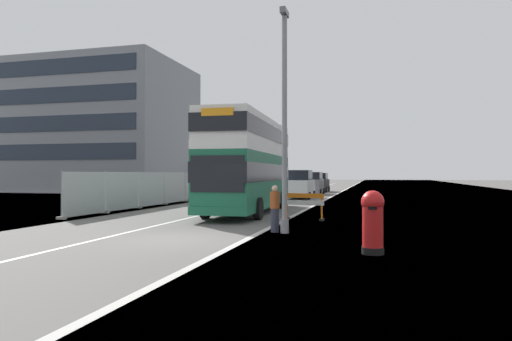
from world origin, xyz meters
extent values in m
cube|color=#565451|center=(0.00, 0.00, -0.05)|extent=(140.00, 280.00, 0.10)
cube|color=#B2AFA8|center=(1.92, 0.00, 0.00)|extent=(0.24, 196.00, 0.01)
cube|color=silver|center=(-2.58, 0.00, 0.00)|extent=(0.16, 168.00, 0.01)
cube|color=#196042|center=(-0.65, 9.88, 1.71)|extent=(3.00, 11.51, 2.72)
cube|color=silver|center=(-0.65, 9.88, 3.27)|extent=(3.00, 11.51, 0.40)
cube|color=silver|center=(-0.65, 9.88, 4.18)|extent=(2.97, 11.40, 1.41)
cube|color=black|center=(-0.65, 9.88, 2.12)|extent=(3.03, 11.63, 0.87)
cube|color=black|center=(-0.65, 9.88, 4.18)|extent=(3.02, 11.57, 0.78)
cube|color=black|center=(-0.38, 4.16, 2.05)|extent=(2.27, 0.17, 1.50)
cube|color=orange|center=(-0.38, 4.16, 4.57)|extent=(1.36, 0.12, 0.32)
cube|color=#196042|center=(-0.65, 9.88, 0.53)|extent=(3.03, 11.63, 0.36)
cylinder|color=black|center=(-1.72, 6.29, 0.50)|extent=(0.35, 1.01, 1.00)
cylinder|color=black|center=(0.75, 6.40, 0.50)|extent=(0.35, 1.01, 1.00)
cylinder|color=black|center=(-2.03, 12.96, 0.50)|extent=(0.35, 1.01, 1.00)
cylinder|color=black|center=(0.44, 13.07, 0.50)|extent=(0.35, 1.01, 1.00)
cylinder|color=gray|center=(2.78, 2.24, 3.77)|extent=(0.18, 0.18, 7.54)
cube|color=slate|center=(2.78, 2.24, 7.66)|extent=(0.20, 0.70, 0.20)
cylinder|color=gray|center=(2.78, 2.24, 0.25)|extent=(0.29, 0.29, 0.50)
cylinder|color=black|center=(5.77, -1.19, 0.09)|extent=(0.57, 0.57, 0.18)
cylinder|color=red|center=(5.77, -1.19, 0.76)|extent=(0.52, 0.52, 1.16)
sphere|color=red|center=(5.77, -1.19, 1.34)|extent=(0.59, 0.59, 0.59)
cube|color=black|center=(5.77, -1.46, 1.20)|extent=(0.22, 0.03, 0.07)
cube|color=orange|center=(2.73, 6.89, 1.08)|extent=(1.78, 0.32, 0.20)
cube|color=white|center=(2.73, 6.89, 0.76)|extent=(1.78, 0.32, 0.20)
cube|color=orange|center=(1.93, 7.00, 0.54)|extent=(0.08, 0.08, 1.08)
cube|color=black|center=(1.93, 7.00, 0.04)|extent=(0.20, 0.45, 0.08)
cube|color=orange|center=(3.53, 6.78, 0.54)|extent=(0.08, 0.08, 1.08)
cube|color=black|center=(3.53, 6.78, 0.04)|extent=(0.20, 0.45, 0.08)
cube|color=#A8AAAD|center=(-7.86, 6.01, 1.10)|extent=(0.04, 3.26, 2.10)
cube|color=#A8AAAD|center=(-7.86, 9.41, 1.10)|extent=(0.04, 3.26, 2.10)
cube|color=#A8AAAD|center=(-7.86, 12.81, 1.10)|extent=(0.04, 3.26, 2.10)
cube|color=#A8AAAD|center=(-7.86, 16.21, 1.10)|extent=(0.04, 3.26, 2.10)
cube|color=#A8AAAD|center=(-7.86, 19.61, 1.10)|extent=(0.04, 3.26, 2.10)
cube|color=#A8AAAD|center=(-7.86, 23.01, 1.10)|extent=(0.04, 3.26, 2.10)
cube|color=#A8AAAD|center=(-7.86, 26.41, 1.10)|extent=(0.04, 3.26, 2.10)
cube|color=#A8AAAD|center=(-7.86, 29.81, 1.10)|extent=(0.04, 3.26, 2.10)
cylinder|color=#939699|center=(-7.86, 4.31, 1.10)|extent=(0.06, 0.06, 2.20)
cube|color=gray|center=(-7.86, 4.31, 0.06)|extent=(0.44, 0.20, 0.12)
cylinder|color=#939699|center=(-7.86, 7.71, 1.10)|extent=(0.06, 0.06, 2.20)
cube|color=gray|center=(-7.86, 7.71, 0.06)|extent=(0.44, 0.20, 0.12)
cylinder|color=#939699|center=(-7.86, 11.11, 1.10)|extent=(0.06, 0.06, 2.20)
cube|color=gray|center=(-7.86, 11.11, 0.06)|extent=(0.44, 0.20, 0.12)
cylinder|color=#939699|center=(-7.86, 14.51, 1.10)|extent=(0.06, 0.06, 2.20)
cube|color=gray|center=(-7.86, 14.51, 0.06)|extent=(0.44, 0.20, 0.12)
cylinder|color=#939699|center=(-7.86, 17.91, 1.10)|extent=(0.06, 0.06, 2.20)
cube|color=gray|center=(-7.86, 17.91, 0.06)|extent=(0.44, 0.20, 0.12)
cylinder|color=#939699|center=(-7.86, 21.31, 1.10)|extent=(0.06, 0.06, 2.20)
cube|color=gray|center=(-7.86, 21.31, 0.06)|extent=(0.44, 0.20, 0.12)
cylinder|color=#939699|center=(-7.86, 24.71, 1.10)|extent=(0.06, 0.06, 2.20)
cube|color=gray|center=(-7.86, 24.71, 0.06)|extent=(0.44, 0.20, 0.12)
cylinder|color=#939699|center=(-7.86, 28.11, 1.10)|extent=(0.06, 0.06, 2.20)
cube|color=gray|center=(-7.86, 28.11, 0.06)|extent=(0.44, 0.20, 0.12)
cylinder|color=#939699|center=(-7.86, 31.51, 1.10)|extent=(0.06, 0.06, 2.20)
cube|color=gray|center=(-7.86, 31.51, 0.06)|extent=(0.44, 0.20, 0.12)
cube|color=silver|center=(-0.28, 24.06, 0.85)|extent=(1.83, 4.37, 1.33)
cube|color=black|center=(-0.28, 24.06, 1.92)|extent=(1.69, 2.40, 0.82)
cylinder|color=black|center=(0.64, 25.42, 0.30)|extent=(0.20, 0.60, 0.60)
cylinder|color=black|center=(-1.20, 25.42, 0.30)|extent=(0.20, 0.60, 0.60)
cylinder|color=black|center=(0.64, 22.71, 0.30)|extent=(0.20, 0.60, 0.60)
cylinder|color=black|center=(-1.20, 22.71, 0.30)|extent=(0.20, 0.60, 0.60)
cube|color=slate|center=(-0.33, 31.67, 0.82)|extent=(1.86, 4.35, 1.29)
cube|color=black|center=(-0.33, 31.67, 1.83)|extent=(1.71, 2.39, 0.73)
cylinder|color=black|center=(0.60, 33.02, 0.30)|extent=(0.20, 0.60, 0.60)
cylinder|color=black|center=(-1.26, 33.02, 0.30)|extent=(0.20, 0.60, 0.60)
cylinder|color=black|center=(0.60, 30.33, 0.30)|extent=(0.20, 0.60, 0.60)
cylinder|color=black|center=(-1.26, 30.33, 0.30)|extent=(0.20, 0.60, 0.60)
cube|color=black|center=(-0.42, 37.99, 0.79)|extent=(1.80, 4.51, 1.22)
cube|color=black|center=(-0.42, 37.99, 1.76)|extent=(1.65, 2.48, 0.73)
cylinder|color=black|center=(0.48, 39.39, 0.30)|extent=(0.20, 0.60, 0.60)
cylinder|color=black|center=(-1.32, 39.39, 0.30)|extent=(0.20, 0.60, 0.60)
cylinder|color=black|center=(0.48, 36.59, 0.30)|extent=(0.20, 0.60, 0.60)
cylinder|color=black|center=(-1.32, 36.59, 0.30)|extent=(0.20, 0.60, 0.60)
cylinder|color=#4C3D2D|center=(-15.89, 39.61, 1.69)|extent=(0.39, 0.39, 3.38)
cylinder|color=#4C3D2D|center=(-15.27, 39.71, 3.15)|extent=(1.35, 0.33, 1.29)
cylinder|color=#4C3D2D|center=(-15.78, 40.05, 2.69)|extent=(0.40, 1.03, 1.43)
cylinder|color=#4C3D2D|center=(-16.49, 39.63, 3.45)|extent=(1.30, 0.17, 1.96)
cylinder|color=#4C3D2D|center=(-15.78, 38.94, 2.73)|extent=(0.45, 1.50, 1.52)
cylinder|color=#2D3342|center=(2.39, 2.43, 0.42)|extent=(0.29, 0.29, 0.83)
cylinder|color=#99471E|center=(2.39, 2.43, 1.13)|extent=(0.34, 0.34, 0.60)
sphere|color=beige|center=(2.39, 2.43, 1.54)|extent=(0.22, 0.22, 0.22)
cube|color=gray|center=(-32.10, 35.24, 7.50)|extent=(31.06, 14.86, 15.01)
cube|color=#232D3D|center=(-32.10, 27.78, 4.35)|extent=(29.20, 0.08, 1.68)
cube|color=#232D3D|center=(-32.10, 27.78, 7.35)|extent=(29.20, 0.08, 1.68)
cube|color=#232D3D|center=(-32.10, 27.78, 10.36)|extent=(29.20, 0.08, 1.68)
cube|color=#232D3D|center=(-32.10, 27.78, 13.36)|extent=(29.20, 0.08, 1.68)
camera|label=1|loc=(5.90, -13.30, 2.07)|focal=32.08mm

